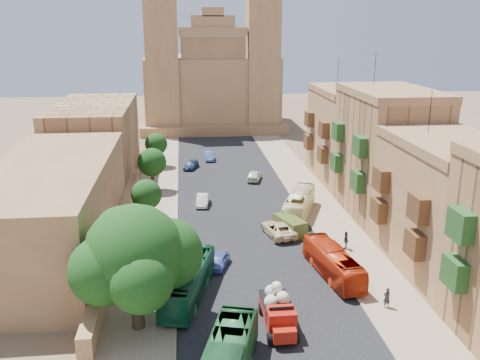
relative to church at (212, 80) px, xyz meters
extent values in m
plane|color=brown|center=(0.00, -78.61, -9.52)|extent=(260.00, 260.00, 0.00)
cube|color=black|center=(0.00, -48.61, -9.51)|extent=(14.00, 140.00, 0.01)
cube|color=#8E765D|center=(9.50, -48.61, -9.51)|extent=(5.00, 140.00, 0.01)
cube|color=#8E765D|center=(-9.50, -48.61, -9.51)|extent=(5.00, 140.00, 0.01)
cube|color=#8E765D|center=(7.00, -48.61, -9.46)|extent=(0.25, 140.00, 0.12)
cube|color=#8E765D|center=(-7.00, -48.61, -9.46)|extent=(0.25, 140.00, 0.12)
cube|color=#214D1F|center=(11.55, -77.69, -4.96)|extent=(0.90, 2.20, 2.00)
cube|color=#214D1F|center=(11.55, -77.69, -1.60)|extent=(0.90, 2.20, 2.00)
cube|color=#976C44|center=(16.00, -67.61, -4.27)|extent=(8.00, 14.00, 10.50)
cube|color=brown|center=(16.00, -67.61, 1.38)|extent=(8.20, 14.00, 0.80)
cylinder|color=black|center=(15.00, -64.81, 3.58)|extent=(0.06, 0.06, 3.60)
cube|color=#51321B|center=(11.55, -71.53, -5.53)|extent=(0.90, 2.20, 2.00)
cube|color=#51321B|center=(11.55, -63.69, -5.53)|extent=(0.90, 2.20, 2.00)
cube|color=#51321B|center=(11.55, -71.53, -2.59)|extent=(0.90, 2.20, 2.00)
cube|color=#51321B|center=(11.55, -63.69, -2.59)|extent=(0.90, 2.20, 2.00)
cube|color=#A17349|center=(16.00, -53.61, -3.02)|extent=(8.00, 14.00, 13.00)
cube|color=brown|center=(16.00, -53.61, 3.88)|extent=(8.20, 14.00, 0.80)
cylinder|color=black|center=(15.00, -50.81, 6.08)|extent=(0.06, 0.06, 3.60)
cube|color=#214D1F|center=(11.55, -57.53, -4.58)|extent=(0.90, 2.20, 2.00)
cube|color=#214D1F|center=(11.55, -49.69, -4.58)|extent=(0.90, 2.20, 2.00)
cube|color=#214D1F|center=(11.55, -57.53, -0.94)|extent=(0.90, 2.20, 2.00)
cube|color=#214D1F|center=(11.55, -49.69, -0.94)|extent=(0.90, 2.20, 2.00)
cube|color=#976C44|center=(16.00, -39.61, -3.77)|extent=(8.00, 14.00, 11.50)
cube|color=brown|center=(16.00, -39.61, 2.38)|extent=(8.20, 14.00, 0.80)
cylinder|color=black|center=(15.00, -36.81, 4.58)|extent=(0.06, 0.06, 3.60)
cube|color=#51321B|center=(11.55, -43.53, -5.15)|extent=(0.90, 2.20, 2.00)
cube|color=#51321B|center=(11.55, -35.69, -5.15)|extent=(0.90, 2.20, 2.00)
cube|color=#51321B|center=(11.55, -43.53, -1.93)|extent=(0.90, 2.20, 2.00)
cube|color=#51321B|center=(11.55, -35.69, -1.93)|extent=(0.90, 2.20, 2.00)
cube|color=#976C44|center=(-12.50, -58.61, -8.62)|extent=(1.00, 40.00, 1.80)
cube|color=brown|center=(-18.00, -60.61, -5.32)|extent=(10.00, 28.00, 8.40)
cube|color=#A17349|center=(-18.00, -34.61, -4.52)|extent=(10.00, 22.00, 10.00)
cube|color=#976C44|center=(0.00, 2.39, -2.52)|extent=(26.00, 20.00, 14.00)
cube|color=brown|center=(0.00, -8.11, -8.62)|extent=(28.00, 4.00, 1.80)
cube|color=brown|center=(0.00, -6.41, 0.48)|extent=(12.00, 2.00, 16.00)
cube|color=#976C44|center=(0.00, -6.41, 9.38)|extent=(12.60, 2.40, 1.60)
cube|color=#976C44|center=(0.00, -6.41, 11.08)|extent=(8.00, 2.00, 2.40)
cube|color=#976C44|center=(0.00, -6.41, 12.88)|extent=(4.00, 2.00, 1.60)
cube|color=#976C44|center=(-9.50, -5.11, 4.98)|extent=(6.00, 6.00, 29.00)
cube|color=#976C44|center=(9.50, -5.11, 4.98)|extent=(6.00, 6.00, 29.00)
cylinder|color=#35261A|center=(-9.50, -74.61, -7.81)|extent=(0.89, 0.89, 3.40)
sphere|color=black|center=(-9.50, -74.61, -3.97)|extent=(6.80, 6.80, 6.80)
sphere|color=black|center=(-7.35, -73.54, -4.50)|extent=(5.01, 5.01, 5.01)
sphere|color=black|center=(-11.47, -75.42, -4.68)|extent=(4.65, 4.65, 4.65)
sphere|color=black|center=(-8.96, -76.76, -4.86)|extent=(4.30, 4.30, 4.30)
sphere|color=black|center=(-10.48, -72.64, -3.25)|extent=(3.94, 3.94, 3.94)
cylinder|color=#35261A|center=(-10.00, -66.61, -8.48)|extent=(0.44, 0.44, 2.07)
sphere|color=black|center=(-10.00, -66.61, -6.38)|extent=(3.02, 3.02, 3.02)
cylinder|color=#35261A|center=(-10.00, -54.61, -8.41)|extent=(0.44, 0.44, 2.20)
sphere|color=black|center=(-10.00, -54.61, -6.19)|extent=(3.21, 3.21, 3.21)
cylinder|color=#35261A|center=(-10.00, -42.61, -8.28)|extent=(0.44, 0.44, 2.46)
sphere|color=black|center=(-10.00, -42.61, -5.80)|extent=(3.58, 3.58, 3.58)
cylinder|color=#35261A|center=(-10.00, -30.61, -8.39)|extent=(0.44, 0.44, 2.25)
sphere|color=black|center=(-10.00, -30.61, -6.12)|extent=(3.27, 3.27, 3.27)
cube|color=#A9190D|center=(0.17, -74.76, -8.40)|extent=(1.97, 3.22, 0.80)
cube|color=black|center=(0.17, -74.76, -7.95)|extent=(2.01, 3.26, 0.11)
cube|color=#A9190D|center=(0.17, -76.81, -8.31)|extent=(1.88, 1.52, 1.61)
cube|color=#A9190D|center=(0.17, -77.88, -8.67)|extent=(1.52, 1.07, 0.89)
cube|color=black|center=(0.17, -76.81, -7.68)|extent=(1.70, 0.09, 0.80)
cylinder|color=black|center=(-0.72, -77.61, -9.11)|extent=(0.31, 0.80, 0.80)
cylinder|color=black|center=(1.06, -77.61, -9.11)|extent=(0.31, 0.80, 0.80)
cylinder|color=black|center=(-0.73, -73.69, -9.11)|extent=(0.31, 0.80, 0.80)
cylinder|color=black|center=(1.06, -73.68, -9.11)|extent=(0.31, 0.80, 0.80)
sphere|color=beige|center=(-0.28, -75.29, -7.73)|extent=(0.98, 0.98, 0.98)
sphere|color=beige|center=(0.61, -75.02, -7.73)|extent=(0.98, 0.98, 0.98)
sphere|color=beige|center=(0.17, -74.22, -7.73)|extent=(0.98, 0.98, 0.98)
sphere|color=beige|center=(-0.19, -74.67, -7.24)|extent=(0.89, 0.89, 0.89)
sphere|color=beige|center=(0.48, -75.56, -7.28)|extent=(0.89, 0.89, 0.89)
sphere|color=beige|center=(0.17, -74.84, -6.84)|extent=(0.80, 0.80, 0.80)
cube|color=#414F1D|center=(4.41, -58.61, -8.69)|extent=(3.01, 4.33, 1.64)
cylinder|color=black|center=(4.17, -60.18, -9.19)|extent=(0.47, 0.71, 0.66)
cylinder|color=black|center=(5.63, -59.64, -9.19)|extent=(0.47, 0.71, 0.66)
cylinder|color=black|center=(3.20, -57.59, -9.19)|extent=(0.47, 0.71, 0.66)
cylinder|color=black|center=(4.66, -57.05, -9.19)|extent=(0.47, 0.71, 0.66)
imported|color=#135937|center=(-5.95, -70.71, -8.16)|extent=(4.63, 9.99, 2.71)
imported|color=red|center=(6.11, -68.39, -8.29)|extent=(3.30, 9.00, 2.45)
imported|color=#F8EBB2|center=(6.50, -53.29, -8.21)|extent=(5.49, 9.52, 2.61)
imported|color=#4358A9|center=(-3.27, -65.70, -8.92)|extent=(2.46, 3.77, 1.19)
imported|color=silver|center=(-4.01, -48.95, -8.89)|extent=(1.70, 3.90, 1.25)
imported|color=beige|center=(3.14, -59.09, -8.80)|extent=(3.31, 5.49, 1.42)
imported|color=#17294B|center=(-5.00, -32.52, -8.97)|extent=(2.72, 4.08, 1.10)
imported|color=silver|center=(3.35, -39.43, -8.81)|extent=(2.71, 4.41, 1.40)
imported|color=#3E5899|center=(-2.12, -27.61, -8.87)|extent=(1.47, 3.97, 1.30)
imported|color=#26252A|center=(8.69, -73.84, -8.72)|extent=(0.65, 0.50, 1.60)
imported|color=#2D2D32|center=(8.85, -63.06, -8.63)|extent=(0.64, 1.10, 1.77)
camera|label=1|loc=(-6.00, -108.08, 10.86)|focal=40.00mm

